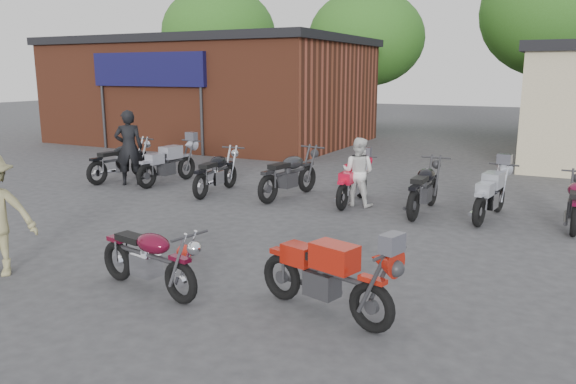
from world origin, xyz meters
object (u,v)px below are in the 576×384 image
at_px(person_dark, 129,148).
at_px(row_bike_6, 491,192).
at_px(row_bike_4, 353,180).
at_px(row_bike_3, 290,172).
at_px(helmet, 184,252).
at_px(row_bike_5, 424,185).
at_px(sportbike, 327,272).
at_px(row_bike_7, 576,200).
at_px(row_bike_2, 216,170).
at_px(row_bike_0, 120,159).
at_px(vintage_motorcycle, 149,254).
at_px(row_bike_1, 168,161).
at_px(person_light, 358,172).

relative_size(person_dark, row_bike_6, 1.01).
bearing_deg(row_bike_4, row_bike_3, 90.45).
bearing_deg(row_bike_4, helmet, 165.60).
height_order(row_bike_5, row_bike_6, row_bike_5).
height_order(person_dark, row_bike_3, person_dark).
height_order(row_bike_3, row_bike_4, row_bike_3).
distance_m(sportbike, person_dark, 9.38).
distance_m(person_dark, row_bike_7, 10.49).
bearing_deg(row_bike_2, row_bike_3, -82.58).
bearing_deg(row_bike_0, row_bike_7, -82.29).
bearing_deg(row_bike_6, row_bike_3, 98.48).
xyz_separation_m(sportbike, row_bike_7, (2.65, 5.82, -0.02)).
bearing_deg(row_bike_6, vintage_motorcycle, 157.64).
height_order(person_dark, row_bike_1, person_dark).
bearing_deg(vintage_motorcycle, row_bike_2, 127.01).
bearing_deg(helmet, row_bike_1, 130.95).
bearing_deg(row_bike_3, row_bike_1, 98.51).
relative_size(vintage_motorcycle, row_bike_5, 0.89).
relative_size(vintage_motorcycle, row_bike_6, 0.95).
bearing_deg(row_bike_1, row_bike_6, -84.82).
xyz_separation_m(sportbike, person_light, (-1.66, 5.63, 0.20)).
distance_m(person_dark, row_bike_5, 7.65).
bearing_deg(person_dark, row_bike_5, 143.53).
relative_size(sportbike, row_bike_3, 0.90).
relative_size(person_dark, row_bike_7, 1.05).
distance_m(sportbike, row_bike_3, 6.60).
distance_m(row_bike_2, row_bike_7, 7.84).
height_order(row_bike_3, row_bike_5, row_bike_3).
relative_size(sportbike, row_bike_6, 1.00).
bearing_deg(row_bike_0, sportbike, -117.02).
bearing_deg(row_bike_7, row_bike_5, 93.31).
bearing_deg(row_bike_5, row_bike_6, -84.39).
height_order(sportbike, helmet, sportbike).
bearing_deg(helmet, row_bike_4, 77.99).
height_order(helmet, row_bike_0, row_bike_0).
xyz_separation_m(helmet, row_bike_5, (2.65, 4.70, 0.48)).
height_order(row_bike_1, row_bike_6, row_bike_1).
relative_size(helmet, row_bike_2, 0.13).
relative_size(sportbike, row_bike_5, 0.94).
height_order(person_light, row_bike_3, person_light).
bearing_deg(row_bike_0, row_bike_5, -82.99).
height_order(row_bike_4, row_bike_7, row_bike_4).
xyz_separation_m(person_dark, row_bike_1, (0.81, 0.56, -0.38)).
xyz_separation_m(sportbike, row_bike_3, (-3.37, 5.68, 0.06)).
height_order(row_bike_2, row_bike_6, row_bike_2).
distance_m(person_light, row_bike_4, 0.29).
bearing_deg(row_bike_6, row_bike_2, 101.76).
relative_size(row_bike_0, row_bike_6, 1.06).
relative_size(row_bike_0, row_bike_7, 1.10).
bearing_deg(person_light, vintage_motorcycle, 84.15).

